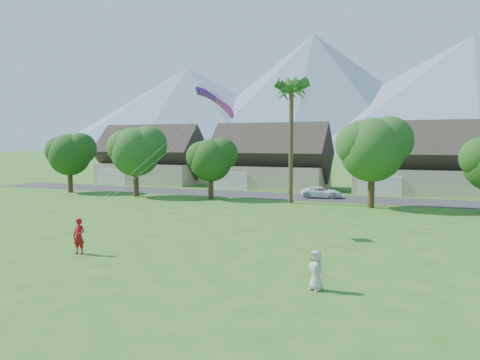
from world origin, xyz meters
The scene contains 10 objects.
ground centered at (0.00, 0.00, 0.00)m, with size 500.00×500.00×0.00m, color #2D6019.
street centered at (0.00, 34.00, 0.01)m, with size 90.00×7.00×0.01m, color #2D2D30.
kite_flyer centered at (-6.75, 2.98, 1.00)m, with size 0.73×0.48×2.00m, color maroon.
watcher centered at (6.83, 1.68, 0.85)m, with size 0.83×0.54×1.70m, color #B5B4B0.
parked_car centered at (-0.05, 34.00, 0.62)m, with size 2.07×4.49×1.25m, color white.
mountain_ridge centered at (10.40, 260.00, 29.07)m, with size 540.00×240.00×70.00m.
houses_row centered at (0.49, 42.99, 3.44)m, with size 72.75×8.19×8.86m.
tree_row centered at (-1.14, 27.92, 4.89)m, with size 62.27×6.67×8.45m.
fan_palm centered at (-2.00, 28.50, 11.80)m, with size 3.00×3.00×13.80m.
parafoil_kite centered at (-2.45, 11.90, 9.07)m, with size 3.23×1.31×0.50m.
Camera 1 is at (11.13, -17.23, 6.18)m, focal length 35.00 mm.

